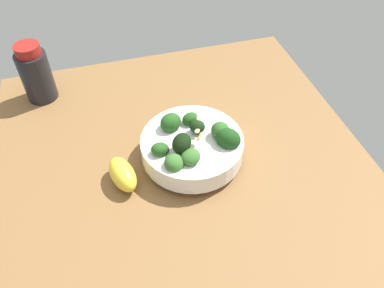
% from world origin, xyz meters
% --- Properties ---
extents(ground_plane, '(0.70, 0.70, 0.04)m').
position_xyz_m(ground_plane, '(0.00, 0.00, -0.02)').
color(ground_plane, brown).
extents(bowl_of_broccoli, '(0.19, 0.19, 0.10)m').
position_xyz_m(bowl_of_broccoli, '(0.02, -0.02, 0.04)').
color(bowl_of_broccoli, white).
rests_on(bowl_of_broccoli, ground_plane).
extents(lemon_wedge, '(0.06, 0.09, 0.05)m').
position_xyz_m(lemon_wedge, '(-0.12, -0.04, 0.02)').
color(lemon_wedge, yellow).
rests_on(lemon_wedge, ground_plane).
extents(bottle_tall, '(0.07, 0.07, 0.13)m').
position_xyz_m(bottle_tall, '(-0.26, 0.26, 0.06)').
color(bottle_tall, black).
rests_on(bottle_tall, ground_plane).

